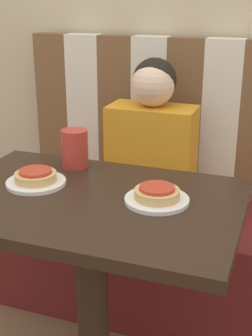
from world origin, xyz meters
TOP-DOWN VIEW (x-y plane):
  - wall_back at (0.00, 0.96)m, footprint 7.00×0.05m
  - booth_seat at (0.00, 0.62)m, footprint 1.28×0.55m
  - booth_backrest at (0.00, 0.86)m, footprint 1.28×0.08m
  - dining_table at (0.00, 0.00)m, footprint 0.87×0.59m
  - person at (0.00, 0.63)m, footprint 0.35×0.20m
  - plate_left at (-0.19, 0.03)m, footprint 0.18×0.18m
  - plate_right at (0.19, 0.03)m, footprint 0.18×0.18m
  - pizza_left at (-0.19, 0.03)m, footprint 0.13×0.13m
  - pizza_right at (0.19, 0.03)m, footprint 0.13×0.13m
  - drinking_cup at (-0.15, 0.21)m, footprint 0.09×0.09m

SIDE VIEW (x-z plane):
  - booth_seat at x=0.00m, z-range 0.00..0.47m
  - dining_table at x=0.00m, z-range 0.26..1.03m
  - person at x=0.00m, z-range 0.46..1.08m
  - plate_left at x=-0.19m, z-range 0.78..0.79m
  - plate_right at x=0.19m, z-range 0.78..0.79m
  - pizza_left at x=-0.19m, z-range 0.79..0.82m
  - pizza_right at x=0.19m, z-range 0.79..0.82m
  - booth_backrest at x=0.00m, z-range 0.47..1.15m
  - drinking_cup at x=-0.15m, z-range 0.78..0.90m
  - wall_back at x=0.00m, z-range 0.00..2.60m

